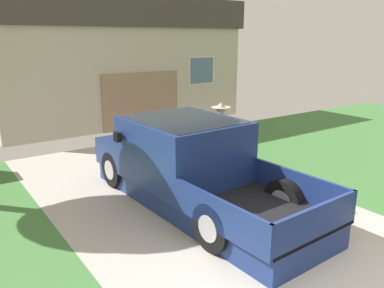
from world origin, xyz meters
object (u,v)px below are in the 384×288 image
object	(u,v)px
pickup_truck	(187,164)
handbag	(228,171)
person_with_hat	(220,135)
house_with_garage	(108,60)

from	to	relation	value
pickup_truck	handbag	world-z (taller)	pickup_truck
person_with_hat	house_with_garage	xyz separation A→B (m)	(0.76, 8.27, 1.40)
pickup_truck	handbag	xyz separation A→B (m)	(1.56, 0.54, -0.63)
pickup_truck	house_with_garage	xyz separation A→B (m)	(2.33, 9.11, 1.61)
pickup_truck	handbag	size ratio (longest dim) A/B	12.42
handbag	house_with_garage	xyz separation A→B (m)	(0.76, 8.57, 2.23)
person_with_hat	handbag	distance (m)	0.88
pickup_truck	house_with_garage	distance (m)	9.54
house_with_garage	pickup_truck	bearing A→B (deg)	-104.31
handbag	person_with_hat	bearing A→B (deg)	89.14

